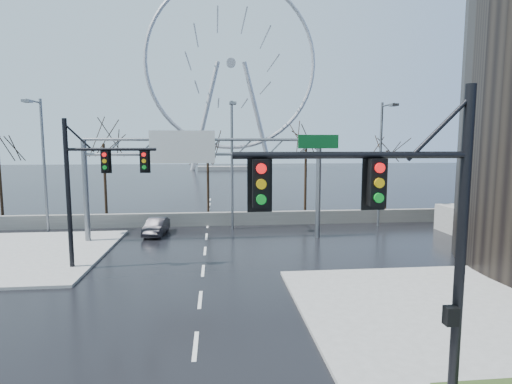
{
  "coord_description": "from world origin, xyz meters",
  "views": [
    {
      "loc": [
        0.74,
        -12.68,
        6.62
      ],
      "look_at": [
        2.97,
        9.47,
        4.0
      ],
      "focal_mm": 28.0,
      "sensor_mm": 36.0,
      "label": 1
    }
  ],
  "objects": [
    {
      "name": "ground",
      "position": [
        0.0,
        0.0,
        0.0
      ],
      "size": [
        260.0,
        260.0,
        0.0
      ],
      "primitive_type": "plane",
      "color": "black",
      "rests_on": "ground"
    },
    {
      "name": "sidewalk_right_ext",
      "position": [
        10.0,
        2.0,
        0.07
      ],
      "size": [
        12.0,
        10.0,
        0.15
      ],
      "primitive_type": "cube",
      "color": "gray",
      "rests_on": "ground"
    },
    {
      "name": "sidewalk_far",
      "position": [
        -11.0,
        12.0,
        0.07
      ],
      "size": [
        10.0,
        12.0,
        0.15
      ],
      "primitive_type": "cube",
      "color": "gray",
      "rests_on": "ground"
    },
    {
      "name": "barrier_wall",
      "position": [
        0.0,
        20.0,
        0.55
      ],
      "size": [
        52.0,
        0.5,
        1.1
      ],
      "primitive_type": "cube",
      "color": "slate",
      "rests_on": "ground"
    },
    {
      "name": "signal_mast_near",
      "position": [
        5.14,
        -4.04,
        4.87
      ],
      "size": [
        5.52,
        0.41,
        8.0
      ],
      "color": "black",
      "rests_on": "ground"
    },
    {
      "name": "signal_mast_far",
      "position": [
        -5.87,
        8.96,
        4.83
      ],
      "size": [
        4.72,
        0.41,
        8.0
      ],
      "color": "black",
      "rests_on": "ground"
    },
    {
      "name": "sign_gantry",
      "position": [
        -0.38,
        14.96,
        5.18
      ],
      "size": [
        16.36,
        0.4,
        7.6
      ],
      "color": "slate",
      "rests_on": "ground"
    },
    {
      "name": "streetlight_left",
      "position": [
        -12.0,
        18.16,
        5.89
      ],
      "size": [
        0.5,
        2.55,
        10.0
      ],
      "color": "slate",
      "rests_on": "ground"
    },
    {
      "name": "streetlight_mid",
      "position": [
        2.0,
        18.16,
        5.89
      ],
      "size": [
        0.5,
        2.55,
        10.0
      ],
      "color": "slate",
      "rests_on": "ground"
    },
    {
      "name": "streetlight_right",
      "position": [
        14.0,
        18.16,
        5.89
      ],
      "size": [
        0.5,
        2.55,
        10.0
      ],
      "color": "slate",
      "rests_on": "ground"
    },
    {
      "name": "tree_left",
      "position": [
        -9.0,
        23.5,
        5.98
      ],
      "size": [
        3.75,
        3.75,
        7.5
      ],
      "color": "black",
      "rests_on": "ground"
    },
    {
      "name": "tree_center",
      "position": [
        0.0,
        24.5,
        5.17
      ],
      "size": [
        3.25,
        3.25,
        6.5
      ],
      "color": "black",
      "rests_on": "ground"
    },
    {
      "name": "tree_right",
      "position": [
        9.0,
        23.5,
        6.22
      ],
      "size": [
        3.9,
        3.9,
        7.8
      ],
      "color": "black",
      "rests_on": "ground"
    },
    {
      "name": "tree_far_right",
      "position": [
        17.0,
        24.0,
        5.41
      ],
      "size": [
        3.4,
        3.4,
        6.8
      ],
      "color": "black",
      "rests_on": "ground"
    },
    {
      "name": "ferris_wheel",
      "position": [
        5.0,
        95.0,
        26.13
      ],
      "size": [
        45.0,
        6.0,
        50.91
      ],
      "color": "gray",
      "rests_on": "ground"
    },
    {
      "name": "car",
      "position": [
        -3.71,
        16.98,
        0.61
      ],
      "size": [
        1.64,
        3.82,
        1.22
      ],
      "primitive_type": "imported",
      "rotation": [
        0.0,
        0.0,
        -0.1
      ],
      "color": "black",
      "rests_on": "ground"
    }
  ]
}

